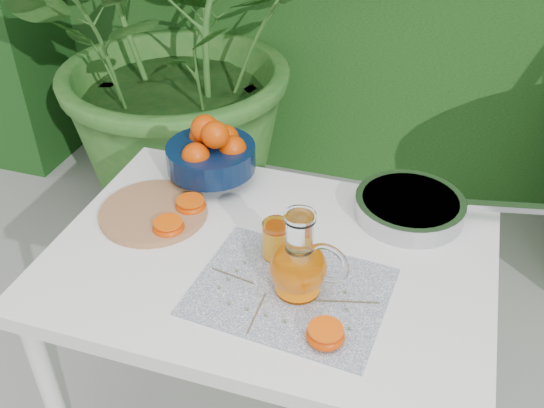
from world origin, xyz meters
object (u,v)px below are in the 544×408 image
(white_table, at_px, (269,281))
(juice_pitcher, at_px, (299,265))
(saute_pan, at_px, (411,206))
(fruit_bowl, at_px, (212,152))
(cutting_board, at_px, (154,212))

(white_table, bearing_deg, juice_pitcher, -44.08)
(juice_pitcher, bearing_deg, saute_pan, 60.93)
(white_table, height_order, juice_pitcher, juice_pitcher)
(juice_pitcher, relative_size, saute_pan, 0.41)
(fruit_bowl, distance_m, juice_pitcher, 0.48)
(white_table, relative_size, juice_pitcher, 5.03)
(white_table, xyz_separation_m, fruit_bowl, (-0.24, 0.26, 0.17))
(white_table, distance_m, juice_pitcher, 0.20)
(white_table, relative_size, saute_pan, 2.04)
(cutting_board, bearing_deg, saute_pan, 17.64)
(saute_pan, bearing_deg, juice_pitcher, -119.07)
(fruit_bowl, height_order, juice_pitcher, juice_pitcher)
(white_table, bearing_deg, cutting_board, 169.70)
(fruit_bowl, bearing_deg, cutting_board, -111.92)
(cutting_board, height_order, juice_pitcher, juice_pitcher)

